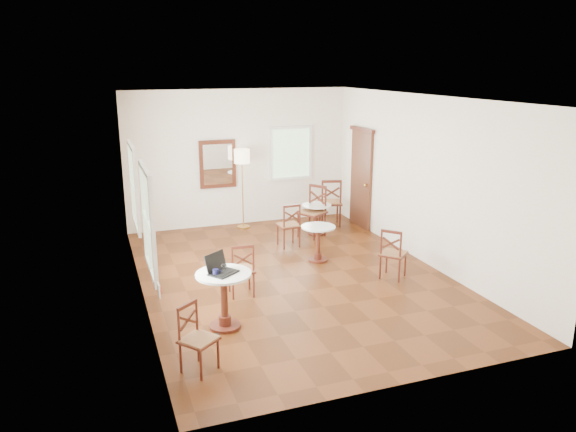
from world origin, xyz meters
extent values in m
plane|color=#56270E|center=(0.00, 0.00, 0.00)|extent=(7.00, 7.00, 0.00)
cube|color=white|center=(0.00, 3.50, 1.50)|extent=(5.00, 0.02, 3.00)
cube|color=white|center=(0.00, -3.50, 1.50)|extent=(5.00, 0.02, 3.00)
cube|color=white|center=(-2.50, 0.00, 1.50)|extent=(0.02, 7.00, 3.00)
cube|color=white|center=(2.50, 0.00, 1.50)|extent=(0.02, 7.00, 3.00)
cube|color=white|center=(0.00, 0.00, 3.00)|extent=(5.00, 7.00, 0.02)
cube|color=#582C19|center=(2.46, 2.40, 1.05)|extent=(0.06, 0.90, 2.10)
cube|color=#4F1E13|center=(2.44, 2.40, 2.15)|extent=(0.08, 1.02, 0.08)
sphere|color=#BF8C3F|center=(2.40, 2.08, 1.00)|extent=(0.07, 0.07, 0.07)
cube|color=#522316|center=(-0.50, 3.46, 1.40)|extent=(0.80, 0.05, 1.05)
cube|color=white|center=(-0.50, 3.43, 1.40)|extent=(0.64, 0.02, 0.88)
cube|color=white|center=(-2.47, -2.10, 0.95)|extent=(0.02, 0.16, 0.16)
torus|color=red|center=(-2.46, -2.10, 0.95)|extent=(0.02, 0.12, 0.12)
cube|color=white|center=(-2.47, -1.20, 1.55)|extent=(0.06, 1.22, 1.42)
cube|color=white|center=(-2.47, 1.00, 1.55)|extent=(0.06, 1.22, 1.42)
cube|color=white|center=(1.20, 3.47, 1.55)|extent=(1.02, 0.06, 1.22)
cylinder|color=#4F1E13|center=(-1.55, -1.44, 0.02)|extent=(0.43, 0.43, 0.04)
cylinder|color=#4F1E13|center=(-1.55, -1.44, 0.11)|extent=(0.17, 0.17, 0.13)
cylinder|color=#522316|center=(-1.55, -1.44, 0.43)|extent=(0.10, 0.10, 0.65)
cylinder|color=#4F1E13|center=(-1.55, -1.44, 0.73)|extent=(0.15, 0.15, 0.06)
cylinder|color=white|center=(-1.55, -1.44, 0.78)|extent=(0.76, 0.76, 0.03)
cylinder|color=#4F1E13|center=(0.70, 0.61, 0.02)|extent=(0.36, 0.36, 0.04)
cylinder|color=#4F1E13|center=(0.70, 0.61, 0.09)|extent=(0.14, 0.14, 0.11)
cylinder|color=#522316|center=(0.70, 0.61, 0.36)|extent=(0.08, 0.08, 0.54)
cylinder|color=#4F1E13|center=(0.70, 0.61, 0.61)|extent=(0.13, 0.13, 0.05)
cylinder|color=white|center=(0.70, 0.61, 0.65)|extent=(0.63, 0.63, 0.03)
cylinder|color=#4F1E13|center=(1.30, 2.14, 0.02)|extent=(0.35, 0.35, 0.04)
cylinder|color=#4F1E13|center=(1.30, 2.14, 0.09)|extent=(0.14, 0.14, 0.11)
cylinder|color=#522316|center=(1.30, 2.14, 0.35)|extent=(0.08, 0.08, 0.53)
cylinder|color=#4F1E13|center=(1.30, 2.14, 0.60)|extent=(0.12, 0.12, 0.05)
cylinder|color=white|center=(1.30, 2.14, 0.64)|extent=(0.62, 0.62, 0.03)
cylinder|color=#4F1E13|center=(-0.86, -0.27, 0.20)|extent=(0.03, 0.03, 0.41)
cylinder|color=#4F1E13|center=(-0.88, -0.59, 0.20)|extent=(0.03, 0.03, 0.41)
cylinder|color=#4F1E13|center=(-1.19, -0.25, 0.20)|extent=(0.03, 0.03, 0.41)
cylinder|color=#4F1E13|center=(-1.21, -0.57, 0.20)|extent=(0.03, 0.03, 0.41)
cube|color=#4F1E13|center=(-1.04, -0.42, 0.41)|extent=(0.42, 0.42, 0.03)
cube|color=brown|center=(-1.04, -0.42, 0.42)|extent=(0.40, 0.40, 0.04)
cylinder|color=#4F1E13|center=(-0.88, -0.59, 0.63)|extent=(0.03, 0.03, 0.45)
cylinder|color=#4F1E13|center=(-1.21, -0.57, 0.63)|extent=(0.03, 0.03, 0.45)
cube|color=#4F1E13|center=(-1.05, -0.58, 0.84)|extent=(0.34, 0.05, 0.05)
cube|color=#522316|center=(-1.05, -0.58, 0.64)|extent=(0.29, 0.04, 0.20)
cube|color=#522316|center=(-1.05, -0.58, 0.64)|extent=(0.29, 0.04, 0.20)
cylinder|color=#4F1E13|center=(-2.11, -2.64, 0.19)|extent=(0.03, 0.03, 0.39)
cylinder|color=#4F1E13|center=(-2.30, -2.40, 0.19)|extent=(0.03, 0.03, 0.39)
cylinder|color=#4F1E13|center=(-1.87, -2.45, 0.19)|extent=(0.03, 0.03, 0.39)
cylinder|color=#4F1E13|center=(-2.06, -2.21, 0.19)|extent=(0.03, 0.03, 0.39)
cube|color=#4F1E13|center=(-2.08, -2.42, 0.39)|extent=(0.53, 0.53, 0.03)
cube|color=brown|center=(-2.08, -2.42, 0.41)|extent=(0.51, 0.51, 0.03)
cylinder|color=#4F1E13|center=(-2.30, -2.40, 0.60)|extent=(0.03, 0.03, 0.43)
cylinder|color=#4F1E13|center=(-2.06, -2.21, 0.60)|extent=(0.03, 0.03, 0.43)
cube|color=#4F1E13|center=(-2.18, -2.30, 0.80)|extent=(0.28, 0.23, 0.04)
cube|color=#522316|center=(-2.18, -2.30, 0.61)|extent=(0.23, 0.19, 0.19)
cube|color=#522316|center=(-2.18, -2.30, 0.61)|extent=(0.23, 0.19, 0.19)
cylinder|color=#4F1E13|center=(0.63, 1.77, 0.21)|extent=(0.03, 0.03, 0.42)
cylinder|color=#4F1E13|center=(0.65, 1.44, 0.21)|extent=(0.03, 0.03, 0.42)
cylinder|color=#4F1E13|center=(0.30, 1.75, 0.21)|extent=(0.03, 0.03, 0.42)
cylinder|color=#4F1E13|center=(0.32, 1.42, 0.21)|extent=(0.03, 0.03, 0.42)
cube|color=#4F1E13|center=(0.48, 1.59, 0.42)|extent=(0.43, 0.43, 0.03)
cube|color=brown|center=(0.48, 1.59, 0.44)|extent=(0.41, 0.41, 0.04)
cylinder|color=#4F1E13|center=(0.65, 1.44, 0.65)|extent=(0.03, 0.03, 0.46)
cylinder|color=#4F1E13|center=(0.32, 1.42, 0.65)|extent=(0.03, 0.03, 0.46)
cube|color=#4F1E13|center=(0.49, 1.43, 0.86)|extent=(0.35, 0.05, 0.05)
cube|color=#522316|center=(0.49, 1.43, 0.66)|extent=(0.30, 0.04, 0.20)
cube|color=#522316|center=(0.49, 1.43, 0.66)|extent=(0.30, 0.04, 0.20)
cylinder|color=#4F1E13|center=(1.80, -0.60, 0.21)|extent=(0.03, 0.03, 0.41)
cylinder|color=#4F1E13|center=(1.56, -0.82, 0.21)|extent=(0.03, 0.03, 0.41)
cylinder|color=#4F1E13|center=(1.58, -0.35, 0.21)|extent=(0.03, 0.03, 0.41)
cylinder|color=#4F1E13|center=(1.34, -0.58, 0.21)|extent=(0.03, 0.03, 0.41)
cube|color=#4F1E13|center=(1.57, -0.59, 0.42)|extent=(0.57, 0.57, 0.03)
cube|color=brown|center=(1.57, -0.59, 0.43)|extent=(0.55, 0.55, 0.04)
cylinder|color=#4F1E13|center=(1.56, -0.82, 0.64)|extent=(0.03, 0.03, 0.46)
cylinder|color=#4F1E13|center=(1.34, -0.58, 0.64)|extent=(0.03, 0.03, 0.46)
cube|color=#4F1E13|center=(1.45, -0.70, 0.85)|extent=(0.26, 0.28, 0.05)
cube|color=#522316|center=(1.45, -0.70, 0.65)|extent=(0.22, 0.24, 0.20)
cube|color=#522316|center=(1.45, -0.70, 0.65)|extent=(0.22, 0.24, 0.20)
cylinder|color=#4F1E13|center=(2.10, 2.83, 0.25)|extent=(0.04, 0.04, 0.50)
cylinder|color=#4F1E13|center=(1.99, 2.44, 0.25)|extent=(0.04, 0.04, 0.50)
cylinder|color=#4F1E13|center=(1.72, 2.94, 0.25)|extent=(0.04, 0.04, 0.50)
cylinder|color=#4F1E13|center=(1.60, 2.55, 0.25)|extent=(0.04, 0.04, 0.50)
cube|color=#4F1E13|center=(1.85, 2.69, 0.51)|extent=(0.61, 0.61, 0.03)
cube|color=brown|center=(1.85, 2.69, 0.53)|extent=(0.58, 0.58, 0.04)
cylinder|color=#4F1E13|center=(1.99, 2.44, 0.79)|extent=(0.04, 0.04, 0.56)
cylinder|color=#4F1E13|center=(1.60, 2.55, 0.79)|extent=(0.04, 0.04, 0.56)
cube|color=#4F1E13|center=(1.80, 2.50, 1.04)|extent=(0.42, 0.16, 0.06)
cube|color=#522316|center=(1.80, 2.50, 0.80)|extent=(0.36, 0.13, 0.25)
cube|color=#522316|center=(1.80, 2.50, 0.80)|extent=(0.36, 0.13, 0.25)
cylinder|color=#4F1E13|center=(0.87, 2.09, 0.25)|extent=(0.04, 0.04, 0.51)
cylinder|color=#4F1E13|center=(1.21, 2.31, 0.25)|extent=(0.04, 0.04, 0.51)
cylinder|color=#4F1E13|center=(1.09, 1.75, 0.25)|extent=(0.04, 0.04, 0.51)
cylinder|color=#4F1E13|center=(1.43, 1.97, 0.25)|extent=(0.04, 0.04, 0.51)
cube|color=#4F1E13|center=(1.15, 2.03, 0.51)|extent=(0.68, 0.68, 0.03)
cube|color=brown|center=(1.15, 2.03, 0.53)|extent=(0.65, 0.65, 0.04)
cylinder|color=#4F1E13|center=(1.21, 2.31, 0.79)|extent=(0.04, 0.04, 0.56)
cylinder|color=#4F1E13|center=(1.43, 1.97, 0.79)|extent=(0.04, 0.04, 0.56)
cube|color=#4F1E13|center=(1.32, 2.14, 1.04)|extent=(0.26, 0.38, 0.06)
cube|color=#522316|center=(1.32, 2.14, 0.80)|extent=(0.22, 0.32, 0.25)
cube|color=#522316|center=(1.32, 2.14, 0.80)|extent=(0.22, 0.32, 0.25)
cylinder|color=#BF8C3F|center=(-0.03, 3.15, 0.01)|extent=(0.28, 0.28, 0.03)
cylinder|color=#BF8C3F|center=(-0.03, 3.15, 0.80)|extent=(0.02, 0.02, 1.60)
cylinder|color=beige|center=(-0.03, 3.15, 1.60)|extent=(0.34, 0.34, 0.30)
cube|color=black|center=(-1.55, -1.46, 0.81)|extent=(0.46, 0.43, 0.02)
cube|color=black|center=(-1.55, -1.46, 0.82)|extent=(0.34, 0.30, 0.00)
cube|color=black|center=(-1.63, -1.35, 0.94)|extent=(0.35, 0.28, 0.25)
cube|color=silver|center=(-1.63, -1.35, 0.94)|extent=(0.30, 0.24, 0.21)
ellipsoid|color=black|center=(-1.59, -1.48, 0.82)|extent=(0.11, 0.08, 0.04)
cylinder|color=#101035|center=(-1.66, -1.50, 0.85)|extent=(0.08, 0.08, 0.09)
torus|color=#101035|center=(-1.62, -1.50, 0.85)|extent=(0.06, 0.01, 0.06)
cylinder|color=white|center=(-1.54, -1.40, 0.86)|extent=(0.07, 0.07, 0.11)
cube|color=black|center=(-1.73, -1.68, 0.02)|extent=(0.10, 0.06, 0.04)
camera|label=1|loc=(-3.07, -8.26, 3.51)|focal=34.43mm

